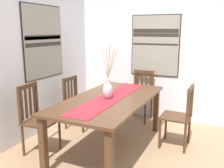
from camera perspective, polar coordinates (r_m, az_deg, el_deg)
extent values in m
cube|color=#A37F5B|center=(3.48, 5.34, -17.48)|extent=(6.40, 6.40, 0.03)
cube|color=silver|center=(4.05, -20.08, 6.43)|extent=(6.40, 0.12, 2.70)
cube|color=silver|center=(4.84, 13.11, 7.70)|extent=(0.12, 6.40, 2.70)
cube|color=#51331E|center=(3.51, -0.48, -3.48)|extent=(2.03, 1.03, 0.03)
cube|color=#51331E|center=(2.71, -0.60, -17.42)|extent=(0.08, 0.08, 0.74)
cube|color=#51331E|center=(4.33, 10.09, -5.94)|extent=(0.08, 0.08, 0.74)
cube|color=#51331E|center=(3.14, -15.48, -13.53)|extent=(0.08, 0.08, 0.74)
cube|color=#51331E|center=(4.61, -0.40, -4.62)|extent=(0.08, 0.08, 0.74)
cube|color=#B7232D|center=(3.51, -0.48, -3.16)|extent=(1.87, 0.36, 0.01)
ellipsoid|color=silver|center=(3.44, -1.01, -1.51)|extent=(0.16, 0.14, 0.23)
cylinder|color=silver|center=(3.41, -1.02, 0.73)|extent=(0.07, 0.07, 0.06)
cylinder|color=#997F5B|center=(3.34, -0.74, 5.10)|extent=(0.04, 0.06, 0.47)
cylinder|color=#997F5B|center=(3.39, -1.18, 4.64)|extent=(0.04, 0.04, 0.41)
cylinder|color=#997F5B|center=(3.46, -0.33, 4.58)|extent=(0.21, 0.01, 0.38)
cylinder|color=#997F5B|center=(3.43, -0.16, 4.47)|extent=(0.16, 0.05, 0.38)
cylinder|color=#997F5B|center=(3.33, 0.14, 4.54)|extent=(0.02, 0.16, 0.41)
cylinder|color=#997F5B|center=(3.46, -1.62, 4.57)|extent=(0.14, 0.15, 0.38)
cube|color=#4C301C|center=(4.43, -7.48, -4.24)|extent=(0.43, 0.43, 0.03)
cylinder|color=#4C301C|center=(4.55, -4.23, -6.83)|extent=(0.04, 0.04, 0.45)
cylinder|color=#4C301C|center=(4.26, -6.73, -8.22)|extent=(0.04, 0.04, 0.45)
cylinder|color=#4C301C|center=(4.74, -7.99, -6.14)|extent=(0.04, 0.04, 0.45)
cylinder|color=#4C301C|center=(4.46, -10.63, -7.40)|extent=(0.04, 0.04, 0.45)
cube|color=#4C301C|center=(4.62, -8.27, -0.66)|extent=(0.04, 0.04, 0.43)
cube|color=#4C301C|center=(4.34, -10.98, -1.61)|extent=(0.04, 0.04, 0.43)
cube|color=#4C301C|center=(4.44, -9.66, 1.21)|extent=(0.38, 0.04, 0.06)
cube|color=#4C301C|center=(4.59, -8.57, -0.95)|extent=(0.04, 0.02, 0.34)
cube|color=#4C301C|center=(4.51, -9.23, -1.18)|extent=(0.04, 0.02, 0.34)
cube|color=#4C301C|center=(4.44, -9.92, -1.43)|extent=(0.04, 0.02, 0.34)
cube|color=#4C301C|center=(4.37, -10.63, -1.68)|extent=(0.04, 0.02, 0.34)
cube|color=#4C301C|center=(3.81, 14.39, -7.28)|extent=(0.43, 0.43, 0.03)
cylinder|color=#4C301C|center=(3.77, 10.90, -11.18)|extent=(0.04, 0.04, 0.45)
cylinder|color=#4C301C|center=(4.10, 12.24, -9.30)|extent=(0.04, 0.04, 0.45)
cylinder|color=#4C301C|center=(3.71, 16.38, -11.91)|extent=(0.04, 0.04, 0.45)
cylinder|color=#4C301C|center=(4.04, 17.28, -9.93)|extent=(0.04, 0.04, 0.45)
cube|color=#4C301C|center=(3.54, 17.02, -4.78)|extent=(0.04, 0.04, 0.47)
cube|color=#4C301C|center=(3.88, 17.87, -3.33)|extent=(0.04, 0.04, 0.47)
cube|color=#4C301C|center=(3.66, 17.67, -0.95)|extent=(0.38, 0.04, 0.06)
cube|color=#4C301C|center=(3.61, 17.17, -4.72)|extent=(0.04, 0.02, 0.38)
cube|color=#4C301C|center=(3.72, 17.45, -4.24)|extent=(0.04, 0.02, 0.38)
cube|color=#4C301C|center=(3.82, 17.71, -3.79)|extent=(0.04, 0.02, 0.38)
cube|color=#4C301C|center=(3.64, -16.01, -8.31)|extent=(0.45, 0.45, 0.03)
cylinder|color=#4C301C|center=(3.77, -11.91, -11.22)|extent=(0.04, 0.04, 0.45)
cylinder|color=#4C301C|center=(3.50, -15.10, -13.31)|extent=(0.04, 0.04, 0.45)
cylinder|color=#4C301C|center=(3.96, -16.40, -10.28)|extent=(0.04, 0.04, 0.45)
cylinder|color=#4C301C|center=(3.71, -19.76, -12.14)|extent=(0.04, 0.04, 0.45)
cube|color=#4C301C|center=(3.81, -16.98, -3.23)|extent=(0.04, 0.04, 0.51)
cube|color=#4C301C|center=(3.54, -20.48, -4.64)|extent=(0.04, 0.04, 0.51)
cube|color=#4C301C|center=(3.62, -18.91, -0.47)|extent=(0.38, 0.06, 0.06)
cube|color=#4C301C|center=(3.78, -17.36, -3.61)|extent=(0.04, 0.02, 0.42)
cube|color=#4C301C|center=(3.71, -18.21, -3.95)|extent=(0.04, 0.02, 0.42)
cube|color=#4C301C|center=(3.64, -19.09, -4.32)|extent=(0.04, 0.02, 0.42)
cube|color=#4C301C|center=(3.58, -20.01, -4.69)|extent=(0.04, 0.02, 0.42)
cube|color=#4C301C|center=(4.77, 6.39, -2.99)|extent=(0.44, 0.44, 0.03)
cylinder|color=#4C301C|center=(4.62, 7.58, -6.60)|extent=(0.04, 0.04, 0.45)
cylinder|color=#4C301C|center=(4.75, 3.49, -5.98)|extent=(0.04, 0.04, 0.45)
cylinder|color=#4C301C|center=(4.94, 9.04, -5.37)|extent=(0.04, 0.04, 0.45)
cylinder|color=#4C301C|center=(5.06, 5.17, -4.84)|extent=(0.04, 0.04, 0.45)
cube|color=#4C301C|center=(4.83, 9.27, 0.15)|extent=(0.04, 0.04, 0.47)
cube|color=#4C301C|center=(4.95, 5.32, 0.56)|extent=(0.04, 0.04, 0.47)
cube|color=#4C301C|center=(4.85, 7.34, 2.75)|extent=(0.05, 0.38, 0.06)
cube|color=#4C301C|center=(4.85, 8.78, 0.03)|extent=(0.02, 0.04, 0.38)
cube|color=#4C301C|center=(4.88, 7.77, 0.14)|extent=(0.02, 0.04, 0.38)
cube|color=#4C301C|center=(4.91, 6.77, 0.24)|extent=(0.02, 0.04, 0.38)
cube|color=#4C301C|center=(4.94, 5.78, 0.35)|extent=(0.02, 0.04, 0.38)
cube|color=black|center=(4.32, -15.53, 9.25)|extent=(0.94, 0.04, 1.20)
cube|color=gray|center=(4.30, -15.30, 9.26)|extent=(0.91, 0.01, 1.17)
cube|color=#2D2823|center=(4.30, -15.31, 10.32)|extent=(0.88, 0.00, 0.07)
cube|color=#2D2823|center=(4.30, -15.22, 8.77)|extent=(0.88, 0.00, 0.06)
cube|color=#2D2823|center=(4.30, -15.30, 10.18)|extent=(0.88, 0.00, 0.05)
cube|color=black|center=(4.83, 9.86, 8.67)|extent=(0.04, 0.92, 1.14)
cube|color=gray|center=(4.81, 9.79, 8.66)|extent=(0.01, 0.89, 1.11)
cube|color=#2D2823|center=(4.80, 9.86, 11.02)|extent=(0.00, 0.86, 0.06)
cube|color=#2D2823|center=(4.80, 9.89, 11.93)|extent=(0.00, 0.86, 0.08)
cube|color=#2D2823|center=(4.81, 9.78, 8.98)|extent=(0.00, 0.86, 0.03)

